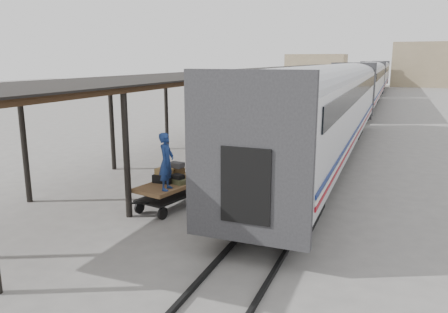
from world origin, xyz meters
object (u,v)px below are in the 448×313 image
at_px(luggage_tug, 288,116).
at_px(porter, 166,162).
at_px(baggage_cart, 170,189).
at_px(pedestrian, 267,116).

xyz_separation_m(luggage_tug, porter, (1.02, -20.74, 1.09)).
height_order(baggage_cart, luggage_tug, luggage_tug).
bearing_deg(baggage_cart, luggage_tug, 104.89).
distance_m(baggage_cart, luggage_tug, 20.10).
bearing_deg(pedestrian, baggage_cart, 86.27).
relative_size(luggage_tug, pedestrian, 0.96).
distance_m(luggage_tug, porter, 20.79).
xyz_separation_m(luggage_tug, pedestrian, (-0.91, -2.56, 0.29)).
bearing_deg(luggage_tug, baggage_cart, -74.02).
relative_size(baggage_cart, luggage_tug, 1.40).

